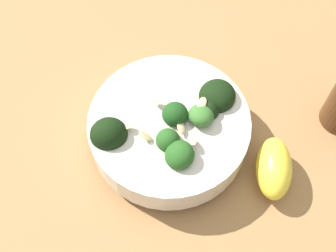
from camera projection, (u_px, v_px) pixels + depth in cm
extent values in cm
cube|color=#996D42|center=(180.00, 131.00, 59.66)|extent=(69.17, 69.17, 4.43)
cylinder|color=silver|center=(168.00, 139.00, 55.84)|extent=(10.58, 10.58, 1.34)
cylinder|color=silver|center=(168.00, 129.00, 53.49)|extent=(19.23, 19.23, 4.03)
cylinder|color=beige|center=(168.00, 122.00, 52.08)|extent=(15.51, 15.51, 0.80)
cylinder|color=#4A8F3C|center=(206.00, 116.00, 53.11)|extent=(1.47, 1.34, 1.44)
ellipsoid|color=black|center=(207.00, 110.00, 51.96)|extent=(4.16, 3.94, 3.30)
cylinder|color=#3C7A32|center=(110.00, 142.00, 52.27)|extent=(1.76, 2.05, 1.80)
ellipsoid|color=black|center=(108.00, 134.00, 50.56)|extent=(5.79, 5.29, 5.16)
cylinder|color=#589D47|center=(177.00, 162.00, 50.46)|extent=(2.06, 2.08, 1.88)
ellipsoid|color=#23511C|center=(177.00, 155.00, 48.79)|extent=(4.50, 5.15, 4.14)
cylinder|color=#2F662B|center=(167.00, 147.00, 51.51)|extent=(1.52, 1.41, 1.78)
ellipsoid|color=#23511C|center=(167.00, 140.00, 50.00)|extent=(3.96, 4.68, 4.11)
cylinder|color=#3C7A32|center=(215.00, 104.00, 54.38)|extent=(2.08, 2.19, 1.37)
ellipsoid|color=black|center=(216.00, 96.00, 52.90)|extent=(4.97, 4.90, 4.01)
cylinder|color=#2F662B|center=(199.00, 122.00, 52.48)|extent=(1.65, 1.71, 1.75)
ellipsoid|color=#386B2B|center=(200.00, 115.00, 51.02)|extent=(4.41, 3.86, 3.71)
cylinder|color=#4A8F3C|center=(174.00, 120.00, 52.59)|extent=(1.65, 1.54, 1.20)
ellipsoid|color=#194216|center=(174.00, 114.00, 51.38)|extent=(4.13, 4.03, 3.22)
ellipsoid|color=#DBBC84|center=(180.00, 127.00, 50.51)|extent=(1.89, 1.21, 0.79)
ellipsoid|color=#DBBC84|center=(144.00, 136.00, 50.02)|extent=(1.54, 1.84, 1.37)
ellipsoid|color=#DBBC84|center=(124.00, 127.00, 50.45)|extent=(1.50, 2.01, 0.80)
ellipsoid|color=#DBBC84|center=(191.00, 141.00, 49.42)|extent=(1.97, 1.52, 1.13)
ellipsoid|color=#DBBC84|center=(155.00, 99.00, 51.63)|extent=(1.72, 1.95, 1.24)
ellipsoid|color=#DBBC84|center=(201.00, 103.00, 50.83)|extent=(2.03, 1.51, 0.51)
ellipsoid|color=yellow|center=(273.00, 168.00, 51.95)|extent=(7.91, 4.43, 4.90)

